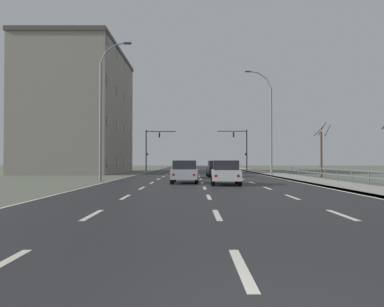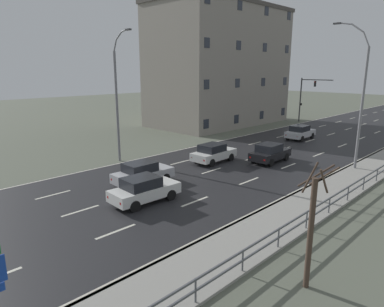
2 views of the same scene
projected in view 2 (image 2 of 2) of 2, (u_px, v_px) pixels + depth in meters
name	position (u px, v px, depth m)	size (l,w,h in m)	color
ground_plane	(321.00, 138.00, 39.25)	(160.00, 160.00, 0.12)	#5B6051
road_asphalt_strip	(360.00, 126.00, 47.49)	(14.00, 120.00, 0.03)	#232326
guardrail	(279.00, 234.00, 14.58)	(0.07, 35.69, 1.00)	#515459
street_lamp_midground	(360.00, 100.00, 25.44)	(2.82, 0.24, 11.04)	slate
street_lamp_left_bank	(118.00, 100.00, 27.80)	(2.40, 0.24, 10.55)	slate
traffic_signal_left	(306.00, 94.00, 49.66)	(4.71, 0.36, 6.42)	#38383A
car_near_right	(142.00, 173.00, 22.90)	(1.89, 4.13, 1.57)	#B7B7BC
car_far_right	(213.00, 153.00, 28.46)	(1.95, 4.16, 1.57)	silver
car_mid_centre	(144.00, 189.00, 19.78)	(1.96, 4.16, 1.57)	silver
car_distant	(300.00, 132.00, 37.96)	(1.92, 4.14, 1.57)	#B7B7BC
car_far_left	(270.00, 153.00, 28.55)	(1.97, 4.17, 1.57)	black
brick_building	(220.00, 66.00, 47.88)	(11.03, 19.99, 16.09)	gray
bare_tree_near	(311.00, 227.00, 11.69)	(1.36, 1.16, 4.54)	#423328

